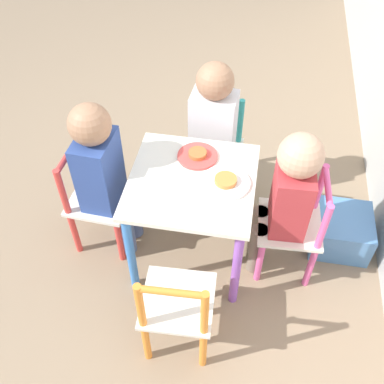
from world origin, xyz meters
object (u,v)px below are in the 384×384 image
Objects in this scene: chair_pink at (295,227)px; kids_table at (192,195)px; chair_red at (97,200)px; child_back at (287,194)px; child_front at (103,169)px; plate_left at (198,155)px; chair_orange at (177,308)px; child_left at (212,126)px; chair_teal at (214,151)px; storage_bin at (340,230)px; plate_back at (226,182)px.

kids_table is at bearing -90.00° from chair_pink.
chair_red is (-0.02, -0.43, -0.14)m from kids_table.
child_back is (0.00, 0.80, 0.19)m from chair_red.
child_front reaches higher than plate_left.
chair_red is 1.00× the size of chair_orange.
child_left reaches higher than chair_orange.
child_back is (0.41, 0.34, 0.19)m from chair_teal.
chair_orange is 0.63m from child_front.
child_front reaches higher than child_left.
chair_orange is 0.61m from plate_left.
storage_bin is (-0.15, 1.10, -0.16)m from chair_red.
child_left is at bearing 173.38° from plate_left.
chair_pink is at bearing -87.11° from chair_red.
chair_teal is (-0.43, 0.03, -0.14)m from kids_table.
chair_orange is at bearing -86.20° from child_left.
kids_table is 0.65× the size of child_left.
child_back reaches higher than kids_table.
child_front is at bearing -92.68° from chair_pink.
chair_pink reaches higher than kids_table.
child_left is at bearing -107.24° from storage_bin.
plate_back is at bearing 90.00° from kids_table.
storage_bin is (-0.15, 0.23, -0.16)m from chair_pink.
chair_pink reaches higher than storage_bin.
chair_teal is 0.38m from plate_left.
chair_red is 1.12m from storage_bin.
plate_back is at bearing -89.22° from child_front.
chair_teal is 1.95× the size of storage_bin.
chair_orange is (0.86, -0.01, 0.00)m from chair_teal.
chair_red is at bearing -47.89° from chair_orange.
kids_table is at bearing -90.00° from chair_teal.
child_left is (0.06, -0.00, 0.20)m from chair_teal.
child_front is at bearing -130.21° from chair_teal.
kids_table is 0.65× the size of child_front.
chair_pink is 0.32m from storage_bin.
child_left is 0.24m from plate_left.
chair_red is at bearing -138.53° from child_left.
child_back reaches higher than plate_back.
plate_back is (0.02, 0.56, 0.24)m from chair_red.
plate_left is at bearing -107.07° from chair_pink.
child_back reaches higher than storage_bin.
child_back is at bearing -130.71° from chair_orange.
kids_table is 0.45m from chair_pink.
kids_table is 0.45m from chair_red.
storage_bin is (-0.16, 0.29, -0.36)m from child_back.
plate_left is at bearing -86.29° from storage_bin.
chair_orange is at bearing -14.30° from plate_back.
child_front reaches higher than chair_teal.
kids_table is at bearing -90.00° from child_back.
chair_teal is 2.69× the size of plate_back.
chair_orange is 0.50m from plate_back.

